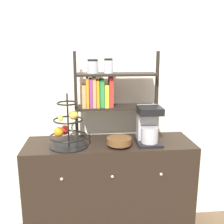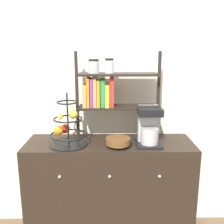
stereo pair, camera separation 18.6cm
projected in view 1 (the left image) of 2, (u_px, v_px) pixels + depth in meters
wall_back at (107, 87)px, 2.31m from camera, size 7.00×0.05×2.60m
sideboard at (110, 191)px, 2.26m from camera, size 1.38×0.46×0.88m
coffee_maker at (149, 125)px, 2.11m from camera, size 0.20×0.23×0.31m
fruit_stand at (67, 130)px, 2.04m from camera, size 0.30×0.30×0.42m
wooden_bowl at (119, 141)px, 2.05m from camera, size 0.20×0.20×0.07m
shelf_hutch at (105, 90)px, 2.13m from camera, size 0.69×0.20×0.73m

